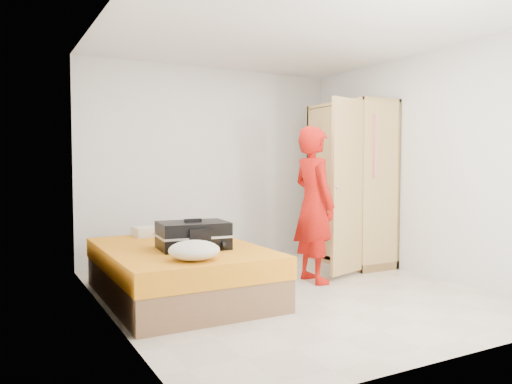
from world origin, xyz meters
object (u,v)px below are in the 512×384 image
person (314,205)px  round_cushion (194,250)px  wardrobe (350,188)px  suitcase (193,235)px  bed (180,271)px

person → round_cushion: bearing=111.9°
wardrobe → suitcase: (-2.43, -0.68, -0.37)m
round_cushion → person: bearing=21.0°
suitcase → round_cushion: 0.57m
person → suitcase: person is taller
wardrobe → person: size_ratio=1.22×
wardrobe → suitcase: wardrobe is taller
wardrobe → round_cushion: bearing=-155.2°
suitcase → round_cushion: bearing=-104.8°
suitcase → bed: bearing=115.8°
person → wardrobe: bearing=-58.4°
bed → suitcase: bearing=-69.6°
bed → round_cushion: round_cushion is taller
person → suitcase: bearing=94.8°
wardrobe → round_cushion: size_ratio=4.84×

